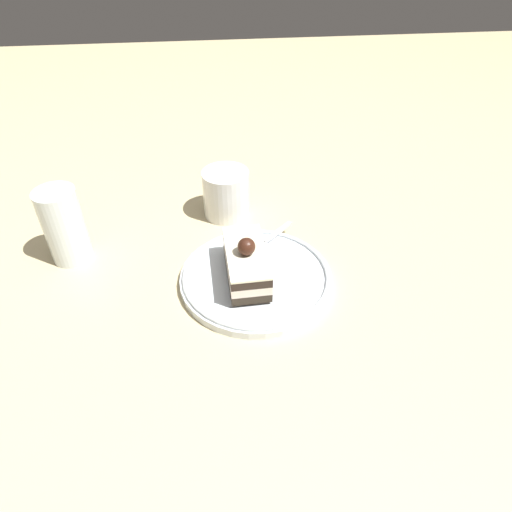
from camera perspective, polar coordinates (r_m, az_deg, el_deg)
ground_plane at (r=0.65m, az=-2.81°, el=-1.96°), size 2.40×2.40×0.00m
dessert_plate at (r=0.63m, az=-0.00°, el=-2.67°), size 0.21×0.21×0.02m
cake_slice at (r=0.61m, az=-1.22°, el=-0.78°), size 0.12×0.06×0.06m
fork at (r=0.68m, az=1.33°, el=1.98°), size 0.08×0.09×0.00m
drink_glass_near at (r=0.75m, az=-3.44°, el=7.54°), size 0.08×0.08×0.08m
drink_glass_far at (r=0.70m, az=-22.71°, el=3.03°), size 0.06×0.06×0.11m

